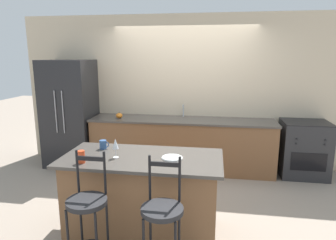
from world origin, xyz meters
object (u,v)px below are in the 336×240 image
Objects in this scene: dinner_plate at (172,158)px; coffee_mug at (103,145)px; tumbler_cup at (81,157)px; pumpkin_decoration at (119,116)px; refrigerator at (70,113)px; oven_range at (304,149)px; bar_stool_far at (162,221)px; wine_glass at (115,144)px; bar_stool_near at (88,212)px.

coffee_mug is (-0.86, 0.21, 0.04)m from dinner_plate.
tumbler_cup is at bearing -95.78° from coffee_mug.
tumbler_cup reaches higher than coffee_mug.
pumpkin_decoration reaches higher than coffee_mug.
refrigerator is 2.93m from dinner_plate.
oven_range is at bearing 46.51° from dinner_plate.
refrigerator is 4.12m from oven_range.
dinner_plate is (-0.02, 0.71, 0.33)m from bar_stool_far.
oven_range is 3.18m from pumpkin_decoration.
wine_glass is 0.38m from coffee_mug.
oven_range is 4.34× the size of wine_glass.
tumbler_cup is at bearing -60.92° from refrigerator.
pumpkin_decoration is (-0.61, 1.99, -0.10)m from wine_glass.
bar_stool_near is (1.47, -2.65, -0.37)m from refrigerator.
bar_stool_far reaches higher than pumpkin_decoration.
wine_glass is (1.55, -2.04, 0.10)m from refrigerator.
refrigerator is at bearing 137.54° from dinner_plate.
tumbler_cup is at bearing 118.84° from bar_stool_near.
bar_stool_near is 8.67× the size of tumbler_cup.
wine_glass is (-0.63, 0.65, 0.47)m from bar_stool_far.
dinner_plate is 1.99× the size of coffee_mug.
oven_range is 3.69m from tumbler_cup.
refrigerator is 8.33× the size of dinner_plate.
oven_range is 8.14× the size of pumpkin_decoration.
tumbler_cup is at bearing 154.74° from bar_stool_far.
coffee_mug is (-0.87, 0.92, 0.37)m from bar_stool_far.
bar_stool_near is at bearing 176.98° from bar_stool_far.
pumpkin_decoration is at bearing 101.89° from coffee_mug.
oven_range is 8.06× the size of coffee_mug.
coffee_mug is (-0.17, 0.88, 0.37)m from bar_stool_near.
bar_stool_far is at bearing -46.55° from coffee_mug.
oven_range is 3.77m from bar_stool_near.
tumbler_cup reaches higher than dinner_plate.
bar_stool_near is 4.93× the size of dinner_plate.
oven_range is 7.12× the size of tumbler_cup.
pumpkin_decoration is at bearing -178.04° from oven_range.
coffee_mug is at bearing -78.11° from pumpkin_decoration.
bar_stool_near reaches higher than dinner_plate.
wine_glass is at bearing -48.00° from coffee_mug.
refrigerator is 2.58m from tumbler_cup.
tumbler_cup is (-0.05, -0.49, 0.01)m from coffee_mug.
dinner_plate is 2.01× the size of pumpkin_decoration.
dinner_plate is 1.07× the size of wine_glass.
dinner_plate is at bearing -42.46° from refrigerator.
bar_stool_far is 4.93× the size of dinner_plate.
coffee_mug is at bearing 132.00° from wine_glass.
pumpkin_decoration is at bearing 115.08° from bar_stool_far.
oven_range is (4.09, 0.06, -0.49)m from refrigerator.
tumbler_cup reaches higher than pumpkin_decoration.
bar_stool_far is 8.67× the size of tumbler_cup.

